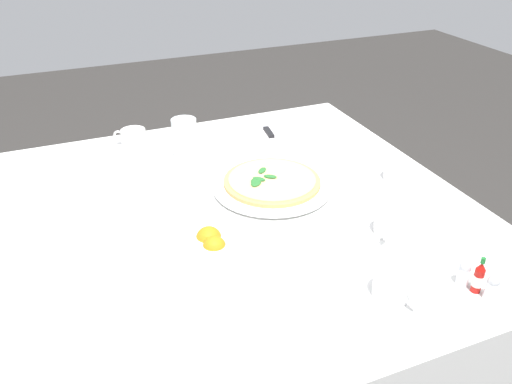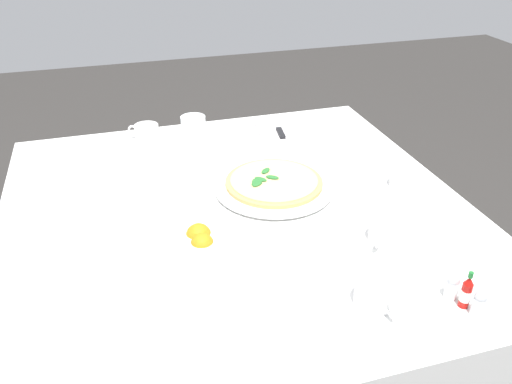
# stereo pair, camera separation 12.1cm
# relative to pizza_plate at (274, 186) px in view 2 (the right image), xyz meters

# --- Properties ---
(dining_table) EXTENTS (1.17, 1.17, 0.74)m
(dining_table) POSITION_rel_pizza_plate_xyz_m (-0.06, 0.12, -0.14)
(dining_table) COLOR white
(dining_table) RESTS_ON ground_plane
(pizza_plate) EXTENTS (0.32, 0.32, 0.02)m
(pizza_plate) POSITION_rel_pizza_plate_xyz_m (0.00, 0.00, 0.00)
(pizza_plate) COLOR white
(pizza_plate) RESTS_ON dining_table
(pizza) EXTENTS (0.26, 0.26, 0.02)m
(pizza) POSITION_rel_pizza_plate_xyz_m (0.00, 0.00, 0.01)
(pizza) COLOR #DBAD60
(pizza) RESTS_ON pizza_plate
(coffee_cup_near_right) EXTENTS (0.13, 0.13, 0.06)m
(coffee_cup_near_right) POSITION_rel_pizza_plate_xyz_m (-0.49, -0.04, 0.02)
(coffee_cup_near_right) COLOR white
(coffee_cup_near_right) RESTS_ON dining_table
(coffee_cup_center_back) EXTENTS (0.13, 0.13, 0.06)m
(coffee_cup_center_back) POSITION_rel_pizza_plate_xyz_m (0.40, 0.29, 0.02)
(coffee_cup_center_back) COLOR white
(coffee_cup_center_back) RESTS_ON dining_table
(coffee_cup_right_edge) EXTENTS (0.13, 0.13, 0.06)m
(coffee_cup_right_edge) POSITION_rel_pizza_plate_xyz_m (-0.09, -0.34, 0.01)
(coffee_cup_right_edge) COLOR white
(coffee_cup_right_edge) RESTS_ON dining_table
(coffee_cup_left_edge) EXTENTS (0.13, 0.13, 0.06)m
(coffee_cup_left_edge) POSITION_rel_pizza_plate_xyz_m (-0.30, -0.17, 0.02)
(coffee_cup_left_edge) COLOR white
(coffee_cup_left_edge) RESTS_ON dining_table
(water_glass_back_corner) EXTENTS (0.07, 0.07, 0.13)m
(water_glass_back_corner) POSITION_rel_pizza_plate_xyz_m (0.26, 0.17, 0.05)
(water_glass_back_corner) COLOR white
(water_glass_back_corner) RESTS_ON dining_table
(napkin_folded) EXTENTS (0.23, 0.15, 0.02)m
(napkin_folded) POSITION_rel_pizza_plate_xyz_m (0.35, -0.13, -0.00)
(napkin_folded) COLOR white
(napkin_folded) RESTS_ON dining_table
(dinner_knife) EXTENTS (0.20, 0.05, 0.01)m
(dinner_knife) POSITION_rel_pizza_plate_xyz_m (0.35, -0.13, 0.01)
(dinner_knife) COLOR silver
(dinner_knife) RESTS_ON napkin_folded
(citrus_bowl) EXTENTS (0.15, 0.15, 0.07)m
(citrus_bowl) POSITION_rel_pizza_plate_xyz_m (-0.23, 0.25, 0.02)
(citrus_bowl) COLOR white
(citrus_bowl) RESTS_ON dining_table
(hot_sauce_bottle) EXTENTS (0.02, 0.02, 0.08)m
(hot_sauce_bottle) POSITION_rel_pizza_plate_xyz_m (-0.54, -0.21, 0.02)
(hot_sauce_bottle) COLOR #B7140F
(hot_sauce_bottle) RESTS_ON dining_table
(salt_shaker) EXTENTS (0.03, 0.03, 0.06)m
(salt_shaker) POSITION_rel_pizza_plate_xyz_m (-0.51, -0.20, 0.01)
(salt_shaker) COLOR white
(salt_shaker) RESTS_ON dining_table
(pepper_shaker) EXTENTS (0.03, 0.03, 0.06)m
(pepper_shaker) POSITION_rel_pizza_plate_xyz_m (-0.56, -0.22, 0.01)
(pepper_shaker) COLOR white
(pepper_shaker) RESTS_ON dining_table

